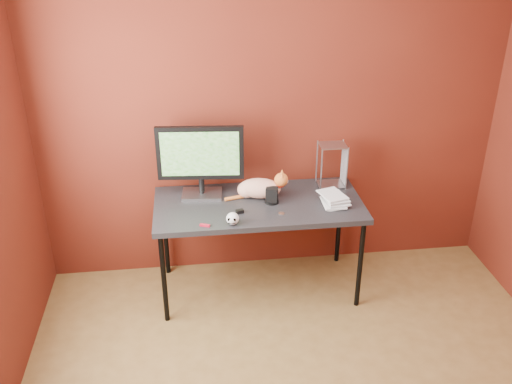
{
  "coord_description": "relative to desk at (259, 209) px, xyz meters",
  "views": [
    {
      "loc": [
        -0.62,
        -2.24,
        2.67
      ],
      "look_at": [
        -0.2,
        1.15,
        0.95
      ],
      "focal_mm": 40.0,
      "sensor_mm": 36.0,
      "label": 1
    }
  ],
  "objects": [
    {
      "name": "room",
      "position": [
        0.15,
        -1.37,
        0.75
      ],
      "size": [
        3.52,
        3.52,
        2.61
      ],
      "color": "brown",
      "rests_on": "ground"
    },
    {
      "name": "desk",
      "position": [
        0.0,
        0.0,
        0.0
      ],
      "size": [
        1.5,
        0.7,
        0.75
      ],
      "color": "black",
      "rests_on": "ground"
    },
    {
      "name": "monitor",
      "position": [
        -0.4,
        0.17,
        0.35
      ],
      "size": [
        0.62,
        0.23,
        0.54
      ],
      "rotation": [
        0.0,
        0.0,
        -0.09
      ],
      "color": "#A1A1A6",
      "rests_on": "desk"
    },
    {
      "name": "cat",
      "position": [
        0.02,
        0.09,
        0.13
      ],
      "size": [
        0.47,
        0.22,
        0.22
      ],
      "rotation": [
        0.0,
        0.0,
        -0.19
      ],
      "color": "#C45529",
      "rests_on": "desk"
    },
    {
      "name": "skull_mug",
      "position": [
        -0.21,
        -0.29,
        0.09
      ],
      "size": [
        0.09,
        0.09,
        0.08
      ],
      "rotation": [
        0.0,
        0.0,
        -0.23
      ],
      "color": "silver",
      "rests_on": "desk"
    },
    {
      "name": "speaker",
      "position": [
        0.09,
        -0.01,
        0.1
      ],
      "size": [
        0.1,
        0.1,
        0.12
      ],
      "rotation": [
        0.0,
        0.0,
        -0.26
      ],
      "color": "black",
      "rests_on": "desk"
    },
    {
      "name": "book_stack",
      "position": [
        0.46,
        -0.08,
        0.47
      ],
      "size": [
        0.21,
        0.25,
        0.84
      ],
      "rotation": [
        0.0,
        0.0,
        0.19
      ],
      "color": "beige",
      "rests_on": "desk"
    },
    {
      "name": "wire_rack",
      "position": [
        0.58,
        0.22,
        0.22
      ],
      "size": [
        0.21,
        0.17,
        0.34
      ],
      "rotation": [
        0.0,
        0.0,
        -0.01
      ],
      "color": "#A1A1A6",
      "rests_on": "desk"
    },
    {
      "name": "pocket_knife",
      "position": [
        -0.4,
        -0.29,
        0.06
      ],
      "size": [
        0.07,
        0.04,
        0.01
      ],
      "primitive_type": "cube",
      "rotation": [
        0.0,
        0.0,
        -0.36
      ],
      "color": "#A40C22",
      "rests_on": "desk"
    },
    {
      "name": "black_gadget",
      "position": [
        -0.15,
        -0.14,
        0.06
      ],
      "size": [
        0.06,
        0.05,
        0.03
      ],
      "primitive_type": "cube",
      "rotation": [
        0.0,
        0.0,
        0.29
      ],
      "color": "black",
      "rests_on": "desk"
    },
    {
      "name": "washer",
      "position": [
        0.14,
        -0.18,
        0.05
      ],
      "size": [
        0.04,
        0.04,
        0.0
      ],
      "primitive_type": "cylinder",
      "color": "#A1A1A6",
      "rests_on": "desk"
    }
  ]
}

